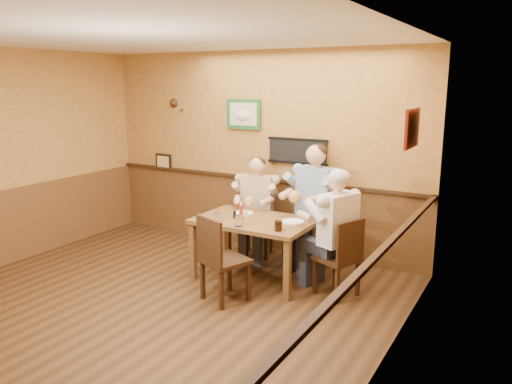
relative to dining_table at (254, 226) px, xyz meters
The scene contains 17 objects.
room 1.66m from the dining_table, 110.99° to the right, with size 5.02×5.03×2.81m.
dining_table is the anchor object (origin of this frame).
chair_back_left 0.85m from the dining_table, 117.32° to the left, with size 0.40×0.40×0.87m, color #362111, non-canonical shape.
chair_back_right 0.94m from the dining_table, 60.14° to the left, with size 0.46×0.46×1.01m, color #362111, non-canonical shape.
chair_right_end 1.07m from the dining_table, ahead, with size 0.42×0.42×0.91m, color #362111, non-canonical shape.
chair_near_side 0.73m from the dining_table, 86.73° to the right, with size 0.45×0.45×0.97m, color #362111, non-canonical shape.
diner_tan_shirt 0.82m from the dining_table, 117.32° to the left, with size 0.57×0.57×1.25m, color #D2B790, non-canonical shape.
diner_blue_polo 0.92m from the dining_table, 60.14° to the left, with size 0.66×0.66×1.44m, color #859FC7, non-canonical shape.
diner_white_elder 1.05m from the dining_table, ahead, with size 0.60×0.60×1.30m, color silver, non-canonical shape.
water_glass_left 0.48m from the dining_table, 135.73° to the right, with size 0.07×0.07×0.11m, color silver.
water_glass_mid 0.39m from the dining_table, 90.66° to the right, with size 0.09×0.09×0.13m, color white.
cola_tumbler 0.57m from the dining_table, 31.50° to the right, with size 0.09×0.09×0.11m, color black.
hot_sauce_bottle 0.25m from the dining_table, 147.04° to the right, with size 0.05×0.05×0.20m, color red.
salt_shaker 0.18m from the dining_table, 168.64° to the right, with size 0.04×0.04×0.10m, color silver.
pepper_shaker 0.28m from the dining_table, 159.64° to the right, with size 0.04×0.04×0.09m, color black.
plate_far_left 0.31m from the dining_table, 148.97° to the left, with size 0.26×0.26×0.02m, color white.
plate_far_right 0.49m from the dining_table, 12.68° to the left, with size 0.27×0.27×0.02m, color white.
Camera 1 is at (3.49, -3.64, 2.36)m, focal length 35.00 mm.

